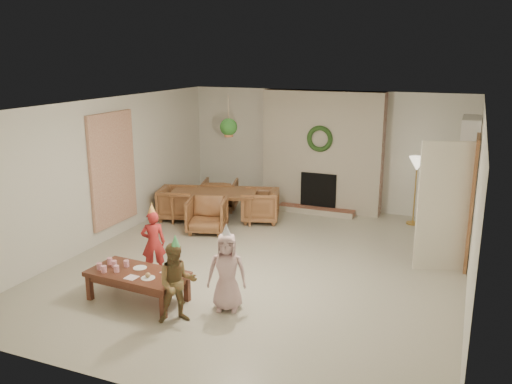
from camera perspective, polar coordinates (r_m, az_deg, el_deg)
The scene contains 56 objects.
floor at distance 8.50m, azimuth 0.85°, elevation -7.70°, with size 7.00×7.00×0.00m, color #B7B29E.
ceiling at distance 7.89m, azimuth 0.92°, elevation 9.32°, with size 7.00×7.00×0.00m, color white.
wall_back at distance 11.37m, azimuth 7.40°, elevation 4.51°, with size 7.00×7.00×0.00m, color silver.
wall_front at distance 5.18m, azimuth -13.65°, elevation -8.36°, with size 7.00×7.00×0.00m, color silver.
wall_left at distance 9.59m, azimuth -16.04°, elevation 2.16°, with size 7.00×7.00×0.00m, color silver.
wall_right at distance 7.58m, azimuth 22.49°, elevation -1.67°, with size 7.00×7.00×0.00m, color silver.
fireplace_mass at distance 11.18m, azimuth 7.13°, elevation 4.34°, with size 2.50×0.40×2.50m, color #511715.
fireplace_hearth at distance 11.12m, azimuth 6.45°, elevation -1.99°, with size 1.60×0.30×0.12m, color maroon.
fireplace_firebox at distance 11.18m, azimuth 6.75°, elevation 0.16°, with size 0.75×0.12×0.75m, color black.
fireplace_wreath at distance 10.91m, azimuth 6.85°, elevation 5.70°, with size 0.54×0.54×0.10m, color #1D3E17.
floor_lamp_base at distance 10.85m, azimuth 16.46°, elevation -3.22°, with size 0.25×0.25×0.03m, color gold.
floor_lamp_post at distance 10.68m, azimuth 16.70°, elevation -0.12°, with size 0.03×0.03×1.20m, color gold.
floor_lamp_shade at distance 10.56m, azimuth 16.93°, elevation 2.91°, with size 0.32×0.32×0.27m, color beige.
bookshelf_carcass at distance 9.85m, azimuth 21.61°, elevation 1.11°, with size 0.30×1.00×2.20m, color white.
bookshelf_shelf_a at distance 10.01m, azimuth 21.15°, elevation -2.50°, with size 0.30×0.92×0.03m, color white.
bookshelf_shelf_b at distance 9.91m, azimuth 21.36°, elevation -0.28°, with size 0.30×0.92×0.03m, color white.
bookshelf_shelf_c at distance 9.82m, azimuth 21.58°, elevation 1.97°, with size 0.30×0.92×0.03m, color white.
bookshelf_shelf_d at distance 9.74m, azimuth 21.80°, elevation 4.26°, with size 0.30×0.92×0.03m, color white.
books_row_lower at distance 9.83m, azimuth 21.08°, elevation -1.95°, with size 0.20×0.40×0.24m, color maroon.
books_row_mid at distance 9.92m, azimuth 21.33°, elevation 0.58°, with size 0.20×0.44×0.24m, color navy.
books_row_upper at distance 9.69m, azimuth 21.52°, elevation 2.61°, with size 0.20×0.36×0.22m, color #B19626.
door_frame at distance 8.80m, azimuth 22.16°, elevation -1.02°, with size 0.05×0.86×2.04m, color brown.
door_leaf at distance 8.44m, azimuth 19.54°, elevation -1.55°, with size 0.05×0.80×2.00m, color beige.
curtain_panel at distance 9.72m, azimuth -15.13°, elevation 2.38°, with size 0.06×1.20×2.00m, color beige.
dining_table at distance 10.59m, azimuth -4.52°, elevation -1.48°, with size 1.68×0.94×0.59m, color brown.
dining_chair_near at distance 9.89m, azimuth -5.28°, elevation -2.49°, with size 0.70×0.72×0.65m, color brown.
dining_chair_far at distance 11.28m, azimuth -3.87°, elevation -0.29°, with size 0.70×0.72×0.65m, color brown.
dining_chair_left at distance 10.74m, azimuth -8.40°, elevation -1.20°, with size 0.70×0.72×0.65m, color brown.
dining_chair_right at distance 10.46m, azimuth 0.45°, elevation -1.46°, with size 0.70×0.72×0.65m, color brown.
hanging_plant_cord at distance 9.82m, azimuth -2.98°, elevation 8.32°, with size 0.01×0.01×0.70m, color tan.
hanging_plant_pot at distance 9.86m, azimuth -2.95°, elevation 6.29°, with size 0.16×0.16×0.12m, color #9B5632.
hanging_plant_foliage at distance 9.84m, azimuth -2.96°, elevation 6.99°, with size 0.32×0.32×0.32m, color #1B4A18.
coffee_table_top at distance 7.35m, azimuth -12.62°, elevation -8.60°, with size 1.33×0.66×0.06m, color #592D1D.
coffee_table_apron at distance 7.38m, azimuth -12.59°, elevation -9.11°, with size 1.23×0.56×0.08m, color #592D1D.
coffee_leg_fl at distance 7.62m, azimuth -17.43°, elevation -9.76°, with size 0.07×0.07×0.35m, color #592D1D.
coffee_leg_fr at distance 6.90m, azimuth -9.93°, elevation -11.92°, with size 0.07×0.07×0.35m, color #592D1D.
coffee_leg_bl at distance 7.98m, azimuth -14.76°, elevation -8.41°, with size 0.07×0.07×0.35m, color #592D1D.
coffee_leg_br at distance 7.30m, azimuth -7.41°, elevation -10.27°, with size 0.07×0.07×0.35m, color #592D1D.
cup_a at distance 7.53m, azimuth -16.47°, elevation -7.65°, with size 0.07×0.07×0.09m, color white.
cup_b at distance 7.67m, azimuth -15.44°, elevation -7.16°, with size 0.07×0.07×0.09m, color white.
cup_c at distance 7.42m, azimuth -16.02°, elevation -7.97°, with size 0.07×0.07×0.09m, color white.
cup_d at distance 7.56m, azimuth -14.99°, elevation -7.46°, with size 0.07×0.07×0.09m, color white.
cup_e at distance 7.38m, azimuth -14.76°, elevation -7.98°, with size 0.07×0.07×0.09m, color white.
cup_f at distance 7.52m, azimuth -13.74°, elevation -7.47°, with size 0.07×0.07×0.09m, color white.
plate_a at distance 7.45m, azimuth -12.36°, elevation -7.95°, with size 0.18×0.18×0.01m, color white.
plate_b at distance 7.11m, azimuth -11.52°, elevation -9.03°, with size 0.18×0.18×0.01m, color white.
plate_c at distance 7.15m, azimuth -9.19°, elevation -8.79°, with size 0.18×0.18×0.01m, color white.
food_scoop at distance 7.10m, azimuth -11.53°, elevation -8.74°, with size 0.07×0.07×0.07m, color tan.
napkin_left at distance 7.18m, azimuth -13.23°, elevation -8.93°, with size 0.15×0.15×0.01m, color #FBB9C9.
napkin_right at distance 7.27m, azimuth -9.49°, elevation -8.42°, with size 0.15×0.15×0.01m, color #FBB9C9.
child_red at distance 8.11m, azimuth -10.96°, elevation -5.38°, with size 0.36×0.24×0.99m, color #AF2625.
party_hat_red at distance 7.94m, azimuth -11.15°, elevation -1.75°, with size 0.14×0.14×0.19m, color #DAD048.
child_plaid at distance 6.66m, azimuth -8.48°, elevation -9.66°, with size 0.50×0.39×1.02m, color brown.
party_hat_plaid at distance 6.46m, azimuth -8.66°, elevation -5.23°, with size 0.12×0.12×0.17m, color #51BD6D.
child_pink at distance 6.90m, azimuth -3.14°, elevation -8.55°, with size 0.51×0.33×1.04m, color beige.
party_hat_pink at distance 6.70m, azimuth -3.21°, elevation -4.13°, with size 0.14×0.14×0.19m, color silver.
Camera 1 is at (2.88, -7.31, 3.25)m, focal length 37.25 mm.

